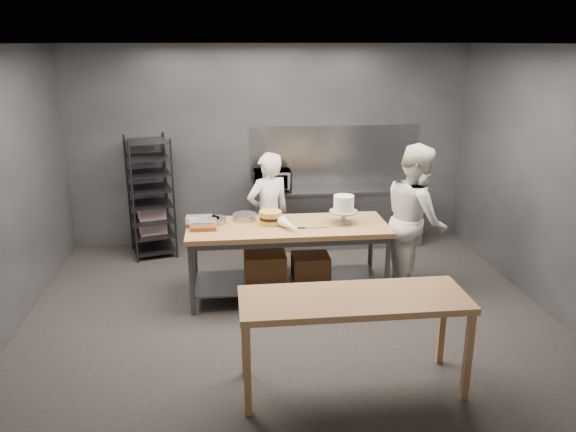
{
  "coord_description": "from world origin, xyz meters",
  "views": [
    {
      "loc": [
        -0.67,
        -5.91,
        3.02
      ],
      "look_at": [
        0.04,
        0.37,
        1.05
      ],
      "focal_mm": 35.0,
      "sensor_mm": 36.0,
      "label": 1
    }
  ],
  "objects_px": {
    "work_table": "(286,252)",
    "chef_right": "(415,219)",
    "frosted_cake_stand": "(344,206)",
    "layer_cake": "(271,218)",
    "microwave": "(272,180)",
    "speed_rack": "(151,198)",
    "near_counter": "(354,306)",
    "chef_behind": "(269,215)"
  },
  "relations": [
    {
      "from": "chef_behind",
      "to": "layer_cake",
      "type": "bearing_deg",
      "value": 63.88
    },
    {
      "from": "near_counter",
      "to": "chef_right",
      "type": "relative_size",
      "value": 1.07
    },
    {
      "from": "chef_behind",
      "to": "microwave",
      "type": "bearing_deg",
      "value": -121.38
    },
    {
      "from": "work_table",
      "to": "frosted_cake_stand",
      "type": "bearing_deg",
      "value": -0.8
    },
    {
      "from": "speed_rack",
      "to": "chef_behind",
      "type": "bearing_deg",
      "value": -30.78
    },
    {
      "from": "work_table",
      "to": "chef_behind",
      "type": "distance_m",
      "value": 0.76
    },
    {
      "from": "chef_behind",
      "to": "near_counter",
      "type": "bearing_deg",
      "value": 77.38
    },
    {
      "from": "work_table",
      "to": "microwave",
      "type": "height_order",
      "value": "microwave"
    },
    {
      "from": "layer_cake",
      "to": "frosted_cake_stand",
      "type": "bearing_deg",
      "value": -4.64
    },
    {
      "from": "speed_rack",
      "to": "chef_behind",
      "type": "height_order",
      "value": "speed_rack"
    },
    {
      "from": "layer_cake",
      "to": "microwave",
      "type": "bearing_deg",
      "value": 84.44
    },
    {
      "from": "microwave",
      "to": "layer_cake",
      "type": "distance_m",
      "value": 1.7
    },
    {
      "from": "work_table",
      "to": "microwave",
      "type": "bearing_deg",
      "value": 90.63
    },
    {
      "from": "microwave",
      "to": "work_table",
      "type": "bearing_deg",
      "value": -89.37
    },
    {
      "from": "work_table",
      "to": "chef_behind",
      "type": "xyz_separation_m",
      "value": [
        -0.16,
        0.69,
        0.26
      ]
    },
    {
      "from": "chef_right",
      "to": "microwave",
      "type": "relative_size",
      "value": 3.45
    },
    {
      "from": "near_counter",
      "to": "speed_rack",
      "type": "height_order",
      "value": "speed_rack"
    },
    {
      "from": "work_table",
      "to": "near_counter",
      "type": "distance_m",
      "value": 2.04
    },
    {
      "from": "chef_behind",
      "to": "layer_cake",
      "type": "distance_m",
      "value": 0.65
    },
    {
      "from": "speed_rack",
      "to": "layer_cake",
      "type": "height_order",
      "value": "speed_rack"
    },
    {
      "from": "work_table",
      "to": "speed_rack",
      "type": "distance_m",
      "value": 2.47
    },
    {
      "from": "chef_behind",
      "to": "chef_right",
      "type": "relative_size",
      "value": 0.89
    },
    {
      "from": "frosted_cake_stand",
      "to": "layer_cake",
      "type": "height_order",
      "value": "frosted_cake_stand"
    },
    {
      "from": "chef_behind",
      "to": "layer_cake",
      "type": "height_order",
      "value": "chef_behind"
    },
    {
      "from": "work_table",
      "to": "chef_right",
      "type": "distance_m",
      "value": 1.64
    },
    {
      "from": "near_counter",
      "to": "microwave",
      "type": "distance_m",
      "value": 3.77
    },
    {
      "from": "work_table",
      "to": "speed_rack",
      "type": "relative_size",
      "value": 1.37
    },
    {
      "from": "work_table",
      "to": "microwave",
      "type": "xyz_separation_m",
      "value": [
        -0.02,
        1.75,
        0.48
      ]
    },
    {
      "from": "speed_rack",
      "to": "microwave",
      "type": "relative_size",
      "value": 3.23
    },
    {
      "from": "speed_rack",
      "to": "work_table",
      "type": "bearing_deg",
      "value": -42.93
    },
    {
      "from": "chef_right",
      "to": "frosted_cake_stand",
      "type": "xyz_separation_m",
      "value": [
        -0.9,
        -0.01,
        0.2
      ]
    },
    {
      "from": "frosted_cake_stand",
      "to": "layer_cake",
      "type": "relative_size",
      "value": 1.3
    },
    {
      "from": "speed_rack",
      "to": "chef_right",
      "type": "xyz_separation_m",
      "value": [
        3.39,
        -1.67,
        0.08
      ]
    },
    {
      "from": "layer_cake",
      "to": "speed_rack",
      "type": "bearing_deg",
      "value": 135.05
    },
    {
      "from": "frosted_cake_stand",
      "to": "layer_cake",
      "type": "distance_m",
      "value": 0.89
    },
    {
      "from": "chef_behind",
      "to": "chef_right",
      "type": "bearing_deg",
      "value": 134.47
    },
    {
      "from": "chef_behind",
      "to": "frosted_cake_stand",
      "type": "distance_m",
      "value": 1.14
    },
    {
      "from": "chef_behind",
      "to": "frosted_cake_stand",
      "type": "relative_size",
      "value": 4.85
    },
    {
      "from": "work_table",
      "to": "chef_right",
      "type": "xyz_separation_m",
      "value": [
        1.6,
        -0.0,
        0.36
      ]
    },
    {
      "from": "chef_behind",
      "to": "layer_cake",
      "type": "xyz_separation_m",
      "value": [
        -0.03,
        -0.63,
        0.16
      ]
    },
    {
      "from": "work_table",
      "to": "microwave",
      "type": "relative_size",
      "value": 4.43
    },
    {
      "from": "chef_behind",
      "to": "microwave",
      "type": "relative_size",
      "value": 3.09
    }
  ]
}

